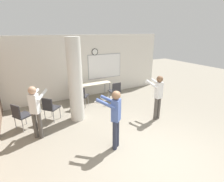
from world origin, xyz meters
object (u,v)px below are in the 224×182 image
object	(u,v)px
chair_near_pillar	(50,107)
person_playing_side	(158,94)
chair_table_right	(115,90)
person_watching_back	(36,108)
chair_table_left	(81,95)
folding_table	(91,85)
chair_by_left_wall	(21,115)
person_playing_front	(115,115)
bottle_on_table	(79,83)

from	to	relation	value
chair_near_pillar	person_playing_side	size ratio (longest dim) A/B	0.56
chair_table_right	person_watching_back	world-z (taller)	person_watching_back
chair_table_left	person_watching_back	distance (m)	2.37
folding_table	chair_table_right	xyz separation A→B (m)	(0.85, -0.73, -0.19)
chair_near_pillar	chair_by_left_wall	size ratio (longest dim) A/B	1.00
person_playing_front	chair_by_left_wall	bearing A→B (deg)	134.23
chair_near_pillar	person_playing_front	world-z (taller)	person_playing_front
folding_table	person_playing_side	distance (m)	3.13
chair_by_left_wall	chair_table_left	distance (m)	2.35
chair_by_left_wall	chair_table_left	bearing A→B (deg)	18.57
folding_table	chair_by_left_wall	xyz separation A→B (m)	(-2.87, -1.35, -0.19)
chair_table_right	chair_table_left	world-z (taller)	same
chair_table_left	person_playing_front	bearing A→B (deg)	-91.98
chair_table_left	chair_by_left_wall	bearing A→B (deg)	-161.43
chair_table_left	person_playing_front	xyz separation A→B (m)	(-0.10, -2.93, 0.43)
chair_table_left	person_playing_side	size ratio (longest dim) A/B	0.56
bottle_on_table	chair_by_left_wall	xyz separation A→B (m)	(-2.35, -1.34, -0.36)
bottle_on_table	person_watching_back	size ratio (longest dim) A/B	0.19
folding_table	person_playing_front	size ratio (longest dim) A/B	1.11
bottle_on_table	person_playing_side	size ratio (longest dim) A/B	0.19
chair_table_left	person_playing_side	xyz separation A→B (m)	(1.97, -2.22, 0.41)
chair_table_right	chair_table_left	size ratio (longest dim) A/B	1.00
folding_table	chair_near_pillar	size ratio (longest dim) A/B	2.04
chair_table_right	chair_table_left	xyz separation A→B (m)	(-1.49, 0.12, 0.00)
chair_table_right	person_playing_side	size ratio (longest dim) A/B	0.56
folding_table	chair_table_right	size ratio (longest dim) A/B	2.04
bottle_on_table	chair_table_left	world-z (taller)	bottle_on_table
person_playing_side	chair_by_left_wall	bearing A→B (deg)	160.76
chair_by_left_wall	person_playing_front	size ratio (longest dim) A/B	0.54
chair_by_left_wall	person_watching_back	bearing A→B (deg)	-60.30
bottle_on_table	chair_table_left	bearing A→B (deg)	-101.73
person_playing_front	person_playing_side	xyz separation A→B (m)	(2.08, 0.72, -0.02)
chair_table_right	person_playing_side	xyz separation A→B (m)	(0.48, -2.10, 0.41)
folding_table	bottle_on_table	world-z (taller)	bottle_on_table
person_playing_side	bottle_on_table	bearing A→B (deg)	123.35
person_watching_back	chair_table_left	bearing A→B (deg)	38.92
person_playing_front	chair_table_right	bearing A→B (deg)	60.52
chair_near_pillar	person_playing_side	xyz separation A→B (m)	(3.29, -1.61, 0.41)
person_watching_back	person_playing_front	bearing A→B (deg)	-40.49
bottle_on_table	person_playing_front	size ratio (longest dim) A/B	0.19
chair_near_pillar	chair_table_right	bearing A→B (deg)	9.89
chair_by_left_wall	person_playing_front	distance (m)	3.08
chair_table_left	person_watching_back	bearing A→B (deg)	-141.08
folding_table	chair_table_left	size ratio (longest dim) A/B	2.04
bottle_on_table	person_watching_back	bearing A→B (deg)	-133.25
chair_near_pillar	chair_table_left	bearing A→B (deg)	24.79
chair_table_left	bottle_on_table	bearing A→B (deg)	78.27
chair_table_right	person_playing_front	bearing A→B (deg)	-119.48
chair_table_right	chair_by_left_wall	bearing A→B (deg)	-170.38
folding_table	chair_table_left	world-z (taller)	chair_table_left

